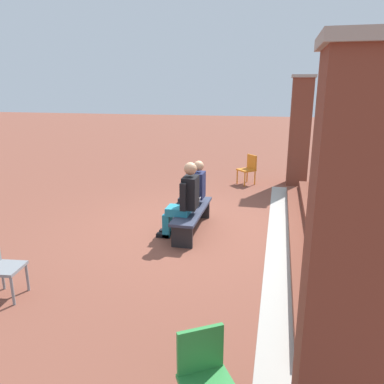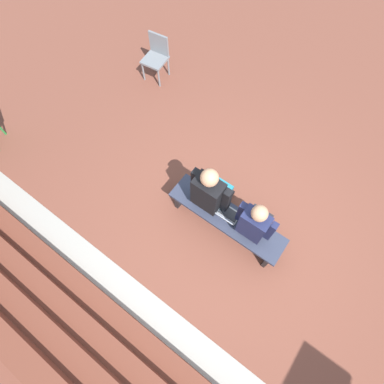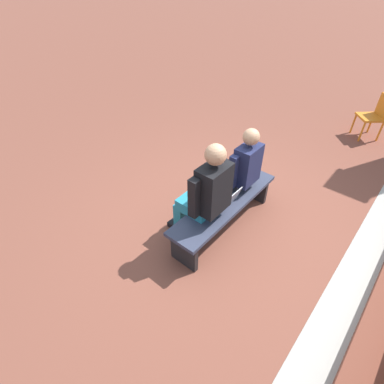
{
  "view_description": "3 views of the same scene",
  "coord_description": "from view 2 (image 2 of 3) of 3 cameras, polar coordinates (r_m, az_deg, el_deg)",
  "views": [
    {
      "loc": [
        6.81,
        1.47,
        2.72
      ],
      "look_at": [
        -0.25,
        -0.17,
        0.68
      ],
      "focal_mm": 35.0,
      "sensor_mm": 36.0,
      "label": 1
    },
    {
      "loc": [
        -0.35,
        1.47,
        4.48
      ],
      "look_at": [
        0.66,
        0.08,
        0.89
      ],
      "focal_mm": 28.0,
      "sensor_mm": 36.0,
      "label": 2
    },
    {
      "loc": [
        2.63,
        1.47,
        2.93
      ],
      "look_at": [
        0.46,
        -0.36,
        0.65
      ],
      "focal_mm": 28.0,
      "sensor_mm": 36.0,
      "label": 3
    }
  ],
  "objects": [
    {
      "name": "bench",
      "position": [
        4.43,
        6.56,
        -5.09
      ],
      "size": [
        1.8,
        0.44,
        0.45
      ],
      "color": "#33384C",
      "rests_on": "ground"
    },
    {
      "name": "plastic_chair_far_right",
      "position": [
        6.29,
        -6.77,
        24.54
      ],
      "size": [
        0.47,
        0.47,
        0.84
      ],
      "color": "gray",
      "rests_on": "ground"
    },
    {
      "name": "laptop",
      "position": [
        4.29,
        6.62,
        -4.5
      ],
      "size": [
        0.32,
        0.29,
        0.21
      ],
      "color": "#9EA0A5",
      "rests_on": "bench"
    },
    {
      "name": "ground_plane",
      "position": [
        4.73,
        7.16,
        -8.23
      ],
      "size": [
        60.0,
        60.0,
        0.0
      ],
      "primitive_type": "plane",
      "color": "brown"
    },
    {
      "name": "person_student",
      "position": [
        4.1,
        12.06,
        -5.53
      ],
      "size": [
        0.53,
        0.67,
        1.33
      ],
      "color": "#232328",
      "rests_on": "ground"
    },
    {
      "name": "concrete_strip",
      "position": [
        4.51,
        -6.37,
        -22.68
      ],
      "size": [
        7.58,
        0.4,
        0.01
      ],
      "primitive_type": "cube",
      "color": "#A8A399",
      "rests_on": "ground"
    },
    {
      "name": "person_adult",
      "position": [
        4.15,
        3.84,
        0.14
      ],
      "size": [
        0.6,
        0.75,
        1.43
      ],
      "color": "teal",
      "rests_on": "ground"
    }
  ]
}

